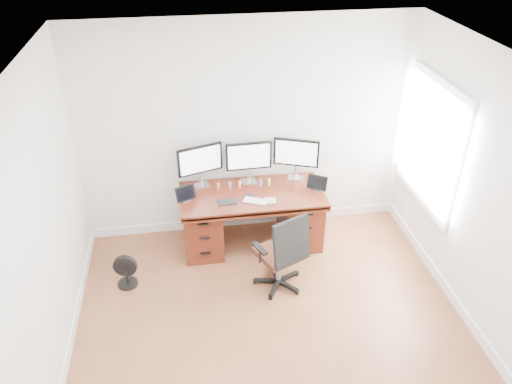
{
  "coord_description": "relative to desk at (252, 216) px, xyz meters",
  "views": [
    {
      "loc": [
        -0.71,
        -3.14,
        3.87
      ],
      "look_at": [
        0.0,
        1.5,
        0.95
      ],
      "focal_mm": 35.0,
      "sensor_mm": 36.0,
      "label": 1
    }
  ],
  "objects": [
    {
      "name": "figurine_purple",
      "position": [
        -0.25,
        0.12,
        0.4
      ],
      "size": [
        0.04,
        0.04,
        0.09
      ],
      "color": "#9571D7",
      "rests_on": "desk"
    },
    {
      "name": "office_chair",
      "position": [
        0.2,
        -0.85,
        -0.08
      ],
      "size": [
        0.69,
        0.69,
        0.99
      ],
      "rotation": [
        0.0,
        0.0,
        0.43
      ],
      "color": "black",
      "rests_on": "ground"
    },
    {
      "name": "tablet_left",
      "position": [
        -0.78,
        -0.08,
        0.43
      ],
      "size": [
        0.25,
        0.16,
        0.19
      ],
      "rotation": [
        0.0,
        0.0,
        0.42
      ],
      "color": "silver",
      "rests_on": "desk"
    },
    {
      "name": "drawing_tablet",
      "position": [
        -0.32,
        -0.19,
        0.35
      ],
      "size": [
        0.23,
        0.16,
        0.01
      ],
      "primitive_type": "cube",
      "rotation": [
        0.0,
        0.0,
        0.09
      ],
      "color": "black",
      "rests_on": "desk"
    },
    {
      "name": "figurine_yellow",
      "position": [
        0.23,
        0.12,
        0.4
      ],
      "size": [
        0.04,
        0.04,
        0.09
      ],
      "color": "#E6DD68",
      "rests_on": "desk"
    },
    {
      "name": "back_wall",
      "position": [
        0.0,
        0.42,
        0.95
      ],
      "size": [
        4.0,
        0.1,
        2.7
      ],
      "primitive_type": "cube",
      "color": "white",
      "rests_on": "ground"
    },
    {
      "name": "desk",
      "position": [
        0.0,
        0.0,
        0.0
      ],
      "size": [
        1.7,
        0.8,
        0.75
      ],
      "color": "#4D1B0F",
      "rests_on": "ground"
    },
    {
      "name": "keyboard",
      "position": [
        0.01,
        -0.22,
        0.36
      ],
      "size": [
        0.29,
        0.22,
        0.01
      ],
      "primitive_type": "cube",
      "rotation": [
        0.0,
        0.0,
        -0.42
      ],
      "color": "white",
      "rests_on": "desk"
    },
    {
      "name": "phone",
      "position": [
        -0.04,
        -0.1,
        0.35
      ],
      "size": [
        0.14,
        0.08,
        0.01
      ],
      "primitive_type": "cube",
      "rotation": [
        0.0,
        0.0,
        -0.13
      ],
      "color": "black",
      "rests_on": "desk"
    },
    {
      "name": "tablet_right",
      "position": [
        0.77,
        -0.08,
        0.43
      ],
      "size": [
        0.24,
        0.19,
        0.19
      ],
      "rotation": [
        0.0,
        0.0,
        -0.57
      ],
      "color": "silver",
      "rests_on": "desk"
    },
    {
      "name": "figurine_blue",
      "position": [
        0.13,
        0.12,
        0.4
      ],
      "size": [
        0.04,
        0.04,
        0.09
      ],
      "color": "#6579DC",
      "rests_on": "desk"
    },
    {
      "name": "right_wall",
      "position": [
        2.0,
        -1.72,
        0.95
      ],
      "size": [
        0.1,
        4.5,
        2.7
      ],
      "color": "white",
      "rests_on": "ground"
    },
    {
      "name": "floor_fan",
      "position": [
        -1.5,
        -0.56,
        -0.21
      ],
      "size": [
        0.27,
        0.23,
        0.39
      ],
      "rotation": [
        0.0,
        0.0,
        -0.15
      ],
      "color": "black",
      "rests_on": "ground"
    },
    {
      "name": "monitor_center",
      "position": [
        0.0,
        0.24,
        0.68
      ],
      "size": [
        0.55,
        0.15,
        0.53
      ],
      "rotation": [
        0.0,
        0.0,
        0.03
      ],
      "color": "silver",
      "rests_on": "desk"
    },
    {
      "name": "monitor_left",
      "position": [
        -0.58,
        0.24,
        0.68
      ],
      "size": [
        0.53,
        0.2,
        0.53
      ],
      "rotation": [
        0.0,
        0.0,
        0.31
      ],
      "color": "silver",
      "rests_on": "desk"
    },
    {
      "name": "figurine_brown",
      "position": [
        -0.39,
        0.12,
        0.4
      ],
      "size": [
        0.04,
        0.04,
        0.09
      ],
      "color": "#9A604D",
      "rests_on": "desk"
    },
    {
      "name": "monitor_right",
      "position": [
        0.58,
        0.24,
        0.68
      ],
      "size": [
        0.53,
        0.23,
        0.53
      ],
      "rotation": [
        0.0,
        0.0,
        -0.37
      ],
      "color": "silver",
      "rests_on": "desk"
    },
    {
      "name": "trackpad",
      "position": [
        0.19,
        -0.23,
        0.35
      ],
      "size": [
        0.13,
        0.13,
        0.01
      ],
      "primitive_type": "cube",
      "rotation": [
        0.0,
        0.0,
        -0.08
      ],
      "color": "#BABDC2",
      "rests_on": "desk"
    },
    {
      "name": "ground",
      "position": [
        0.0,
        -1.83,
        -0.4
      ],
      "size": [
        4.5,
        4.5,
        0.0
      ],
      "primitive_type": "plane",
      "color": "brown",
      "rests_on": "ground"
    },
    {
      "name": "figurine_orange",
      "position": [
        -0.13,
        0.12,
        0.4
      ],
      "size": [
        0.04,
        0.04,
        0.09
      ],
      "color": "#EF7A46",
      "rests_on": "desk"
    }
  ]
}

